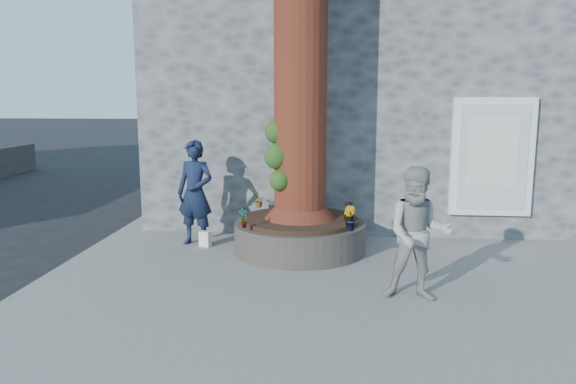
{
  "coord_description": "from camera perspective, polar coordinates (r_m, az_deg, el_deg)",
  "views": [
    {
      "loc": [
        1.5,
        -7.57,
        2.83
      ],
      "look_at": [
        0.63,
        1.56,
        1.25
      ],
      "focal_mm": 35.0,
      "sensor_mm": 36.0,
      "label": 1
    }
  ],
  "objects": [
    {
      "name": "plant_b",
      "position": [
        8.93,
        6.28,
        -2.67
      ],
      "size": [
        0.3,
        0.3,
        0.39
      ],
      "primitive_type": "imported",
      "rotation": [
        0.0,
        0.0,
        2.25
      ],
      "color": "gray",
      "rests_on": "planter"
    },
    {
      "name": "stone_shop",
      "position": [
        14.81,
        9.48,
        10.91
      ],
      "size": [
        10.3,
        8.3,
        6.3
      ],
      "color": "#494C4E",
      "rests_on": "ground"
    },
    {
      "name": "man",
      "position": [
        10.35,
        -9.41,
        -0.1
      ],
      "size": [
        0.79,
        0.62,
        1.92
      ],
      "primitive_type": "imported",
      "rotation": [
        0.0,
        0.0,
        -0.25
      ],
      "color": "#121C33",
      "rests_on": "pavement"
    },
    {
      "name": "plant_c",
      "position": [
        9.63,
        6.22,
        -1.87
      ],
      "size": [
        0.25,
        0.25,
        0.35
      ],
      "primitive_type": "imported",
      "rotation": [
        0.0,
        0.0,
        3.48
      ],
      "color": "gray",
      "rests_on": "planter"
    },
    {
      "name": "shopping_bag",
      "position": [
        10.34,
        -8.42,
        -4.74
      ],
      "size": [
        0.23,
        0.18,
        0.28
      ],
      "primitive_type": "cube",
      "rotation": [
        0.0,
        0.0,
        -0.34
      ],
      "color": "white",
      "rests_on": "pavement"
    },
    {
      "name": "yellow_line",
      "position": [
        10.11,
        -21.76,
        -7.19
      ],
      "size": [
        0.1,
        30.0,
        0.01
      ],
      "primitive_type": "cube",
      "color": "yellow",
      "rests_on": "ground"
    },
    {
      "name": "plant_d",
      "position": [
        10.72,
        -2.97,
        -0.87
      ],
      "size": [
        0.24,
        0.27,
        0.27
      ],
      "primitive_type": "imported",
      "rotation": [
        0.0,
        0.0,
        4.84
      ],
      "color": "gray",
      "rests_on": "planter"
    },
    {
      "name": "woman",
      "position": [
        7.64,
        13.09,
        -4.2
      ],
      "size": [
        0.93,
        0.75,
        1.8
      ],
      "primitive_type": "imported",
      "rotation": [
        0.0,
        0.0,
        -0.08
      ],
      "color": "#999792",
      "rests_on": "pavement"
    },
    {
      "name": "pavement",
      "position": [
        9.01,
        5.22,
        -8.18
      ],
      "size": [
        9.0,
        8.0,
        0.12
      ],
      "primitive_type": "cube",
      "color": "slate",
      "rests_on": "ground"
    },
    {
      "name": "ground",
      "position": [
        8.22,
        -5.5,
        -10.41
      ],
      "size": [
        120.0,
        120.0,
        0.0
      ],
      "primitive_type": "plane",
      "color": "black",
      "rests_on": "ground"
    },
    {
      "name": "plant_a",
      "position": [
        9.08,
        -4.52,
        -2.66
      ],
      "size": [
        0.2,
        0.2,
        0.32
      ],
      "primitive_type": "imported",
      "rotation": [
        0.0,
        0.0,
        0.73
      ],
      "color": "gray",
      "rests_on": "planter"
    },
    {
      "name": "planter",
      "position": [
        9.9,
        1.22,
        -4.37
      ],
      "size": [
        2.3,
        2.3,
        0.6
      ],
      "color": "black",
      "rests_on": "pavement"
    }
  ]
}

